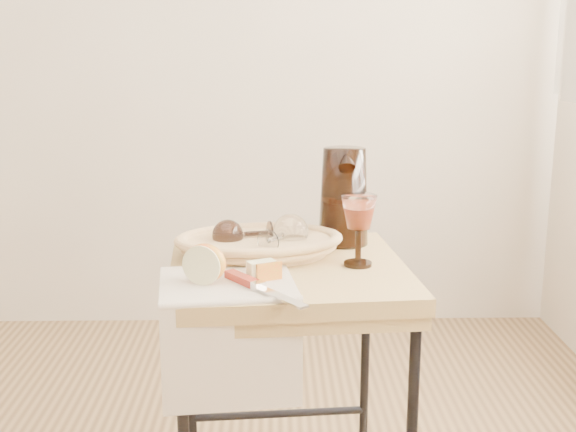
{
  "coord_description": "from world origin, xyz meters",
  "views": [
    {
      "loc": [
        0.61,
        -1.27,
        1.19
      ],
      "look_at": [
        0.64,
        0.35,
        0.81
      ],
      "focal_mm": 45.72,
      "sensor_mm": 36.0,
      "label": 1
    }
  ],
  "objects_px": {
    "goblet_lying_b": "(281,236)",
    "pitcher": "(344,196)",
    "side_table": "(288,400)",
    "apple_half": "(206,263)",
    "bread_basket": "(259,246)",
    "table_knife": "(261,286)",
    "goblet_lying_a": "(246,234)",
    "wine_goblet": "(359,230)",
    "tea_towel": "(227,283)"
  },
  "relations": [
    {
      "from": "pitcher",
      "to": "table_knife",
      "type": "bearing_deg",
      "value": -117.27
    },
    {
      "from": "side_table",
      "to": "table_knife",
      "type": "relative_size",
      "value": 2.71
    },
    {
      "from": "side_table",
      "to": "wine_goblet",
      "type": "bearing_deg",
      "value": -4.42
    },
    {
      "from": "goblet_lying_b",
      "to": "pitcher",
      "type": "height_order",
      "value": "pitcher"
    },
    {
      "from": "goblet_lying_b",
      "to": "wine_goblet",
      "type": "bearing_deg",
      "value": -79.22
    },
    {
      "from": "tea_towel",
      "to": "goblet_lying_a",
      "type": "bearing_deg",
      "value": 74.58
    },
    {
      "from": "bread_basket",
      "to": "goblet_lying_b",
      "type": "relative_size",
      "value": 2.53
    },
    {
      "from": "side_table",
      "to": "tea_towel",
      "type": "relative_size",
      "value": 2.44
    },
    {
      "from": "goblet_lying_b",
      "to": "pitcher",
      "type": "relative_size",
      "value": 0.5
    },
    {
      "from": "bread_basket",
      "to": "table_knife",
      "type": "height_order",
      "value": "bread_basket"
    },
    {
      "from": "goblet_lying_a",
      "to": "wine_goblet",
      "type": "height_order",
      "value": "wine_goblet"
    },
    {
      "from": "bread_basket",
      "to": "table_knife",
      "type": "xyz_separation_m",
      "value": [
        0.01,
        -0.28,
        -0.01
      ]
    },
    {
      "from": "side_table",
      "to": "wine_goblet",
      "type": "relative_size",
      "value": 4.1
    },
    {
      "from": "goblet_lying_a",
      "to": "goblet_lying_b",
      "type": "bearing_deg",
      "value": 142.43
    },
    {
      "from": "goblet_lying_b",
      "to": "pitcher",
      "type": "xyz_separation_m",
      "value": [
        0.16,
        0.13,
        0.07
      ]
    },
    {
      "from": "goblet_lying_a",
      "to": "table_knife",
      "type": "xyz_separation_m",
      "value": [
        0.04,
        -0.29,
        -0.03
      ]
    },
    {
      "from": "tea_towel",
      "to": "goblet_lying_b",
      "type": "height_order",
      "value": "goblet_lying_b"
    },
    {
      "from": "tea_towel",
      "to": "goblet_lying_a",
      "type": "height_order",
      "value": "goblet_lying_a"
    },
    {
      "from": "wine_goblet",
      "to": "tea_towel",
      "type": "bearing_deg",
      "value": -155.83
    },
    {
      "from": "table_knife",
      "to": "wine_goblet",
      "type": "bearing_deg",
      "value": 94.45
    },
    {
      "from": "table_knife",
      "to": "pitcher",
      "type": "bearing_deg",
      "value": 115.64
    },
    {
      "from": "pitcher",
      "to": "apple_half",
      "type": "bearing_deg",
      "value": -134.02
    },
    {
      "from": "bread_basket",
      "to": "goblet_lying_a",
      "type": "relative_size",
      "value": 2.89
    },
    {
      "from": "side_table",
      "to": "goblet_lying_b",
      "type": "xyz_separation_m",
      "value": [
        -0.01,
        0.05,
        0.4
      ]
    },
    {
      "from": "apple_half",
      "to": "side_table",
      "type": "bearing_deg",
      "value": 58.16
    },
    {
      "from": "tea_towel",
      "to": "apple_half",
      "type": "height_order",
      "value": "apple_half"
    },
    {
      "from": "side_table",
      "to": "goblet_lying_b",
      "type": "relative_size",
      "value": 4.88
    },
    {
      "from": "table_knife",
      "to": "side_table",
      "type": "bearing_deg",
      "value": 127.29
    },
    {
      "from": "bread_basket",
      "to": "wine_goblet",
      "type": "height_order",
      "value": "wine_goblet"
    },
    {
      "from": "wine_goblet",
      "to": "table_knife",
      "type": "xyz_separation_m",
      "value": [
        -0.22,
        -0.19,
        -0.07
      ]
    },
    {
      "from": "bread_basket",
      "to": "apple_half",
      "type": "height_order",
      "value": "apple_half"
    },
    {
      "from": "apple_half",
      "to": "goblet_lying_a",
      "type": "bearing_deg",
      "value": 90.68
    },
    {
      "from": "side_table",
      "to": "table_knife",
      "type": "distance_m",
      "value": 0.42
    },
    {
      "from": "pitcher",
      "to": "side_table",
      "type": "bearing_deg",
      "value": -127.85
    },
    {
      "from": "pitcher",
      "to": "table_knife",
      "type": "height_order",
      "value": "pitcher"
    },
    {
      "from": "table_knife",
      "to": "apple_half",
      "type": "bearing_deg",
      "value": -153.91
    },
    {
      "from": "goblet_lying_b",
      "to": "apple_half",
      "type": "distance_m",
      "value": 0.26
    },
    {
      "from": "side_table",
      "to": "apple_half",
      "type": "bearing_deg",
      "value": -140.74
    },
    {
      "from": "side_table",
      "to": "pitcher",
      "type": "bearing_deg",
      "value": 51.77
    },
    {
      "from": "tea_towel",
      "to": "wine_goblet",
      "type": "xyz_separation_m",
      "value": [
        0.29,
        0.13,
        0.08
      ]
    },
    {
      "from": "wine_goblet",
      "to": "table_knife",
      "type": "bearing_deg",
      "value": -138.84
    },
    {
      "from": "side_table",
      "to": "wine_goblet",
      "type": "distance_m",
      "value": 0.46
    },
    {
      "from": "side_table",
      "to": "goblet_lying_b",
      "type": "height_order",
      "value": "goblet_lying_b"
    },
    {
      "from": "bread_basket",
      "to": "goblet_lying_a",
      "type": "bearing_deg",
      "value": 146.65
    },
    {
      "from": "tea_towel",
      "to": "goblet_lying_b",
      "type": "relative_size",
      "value": 2.0
    },
    {
      "from": "bread_basket",
      "to": "goblet_lying_b",
      "type": "height_order",
      "value": "goblet_lying_b"
    },
    {
      "from": "side_table",
      "to": "bread_basket",
      "type": "xyz_separation_m",
      "value": [
        -0.07,
        0.07,
        0.37
      ]
    },
    {
      "from": "tea_towel",
      "to": "pitcher",
      "type": "height_order",
      "value": "pitcher"
    },
    {
      "from": "wine_goblet",
      "to": "goblet_lying_b",
      "type": "bearing_deg",
      "value": 159.89
    },
    {
      "from": "tea_towel",
      "to": "bread_basket",
      "type": "xyz_separation_m",
      "value": [
        0.06,
        0.22,
        0.02
      ]
    }
  ]
}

